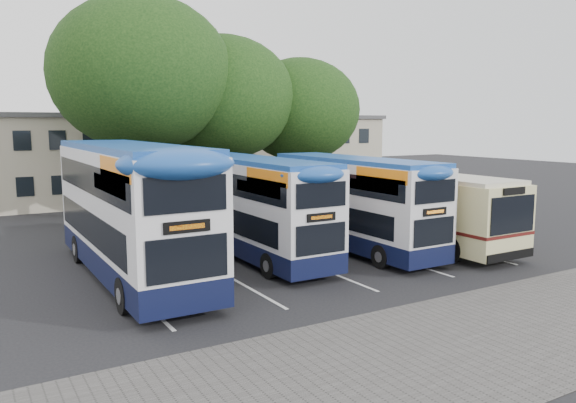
# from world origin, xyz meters

# --- Properties ---
(ground) EXTENTS (120.00, 120.00, 0.00)m
(ground) POSITION_xyz_m (0.00, 0.00, 0.00)
(ground) COLOR black
(ground) RESTS_ON ground
(paving_strip) EXTENTS (40.00, 6.00, 0.01)m
(paving_strip) POSITION_xyz_m (-2.00, -5.00, 0.01)
(paving_strip) COLOR #595654
(paving_strip) RESTS_ON ground
(bay_lines) EXTENTS (14.12, 11.00, 0.01)m
(bay_lines) POSITION_xyz_m (-3.75, 5.00, 0.01)
(bay_lines) COLOR silver
(bay_lines) RESTS_ON ground
(depot_building) EXTENTS (32.40, 8.40, 6.20)m
(depot_building) POSITION_xyz_m (0.00, 26.99, 3.15)
(depot_building) COLOR #B3AE90
(depot_building) RESTS_ON ground
(lamp_post) EXTENTS (0.25, 1.05, 9.06)m
(lamp_post) POSITION_xyz_m (6.00, 19.97, 5.08)
(lamp_post) COLOR gray
(lamp_post) RESTS_ON ground
(tree_left) EXTENTS (9.97, 9.97, 12.47)m
(tree_left) POSITION_xyz_m (-6.42, 16.67, 8.22)
(tree_left) COLOR black
(tree_left) RESTS_ON ground
(tree_mid) EXTENTS (8.81, 8.81, 10.80)m
(tree_mid) POSITION_xyz_m (-1.33, 17.30, 7.05)
(tree_mid) COLOR black
(tree_mid) RESTS_ON ground
(tree_right) EXTENTS (7.91, 7.91, 9.76)m
(tree_right) POSITION_xyz_m (4.11, 17.22, 6.39)
(tree_right) COLOR black
(tree_right) RESTS_ON ground
(bus_dd_left) EXTENTS (2.80, 11.53, 4.81)m
(bus_dd_left) POSITION_xyz_m (-10.28, 5.42, 2.65)
(bus_dd_left) COLOR black
(bus_dd_left) RESTS_ON ground
(bus_dd_mid) EXTENTS (2.40, 9.91, 4.13)m
(bus_dd_mid) POSITION_xyz_m (-5.01, 6.04, 2.27)
(bus_dd_mid) COLOR black
(bus_dd_mid) RESTS_ON ground
(bus_dd_right) EXTENTS (2.36, 9.74, 4.05)m
(bus_dd_right) POSITION_xyz_m (-0.66, 5.05, 2.23)
(bus_dd_right) COLOR black
(bus_dd_right) RESTS_ON ground
(bus_single) EXTENTS (2.82, 11.06, 3.30)m
(bus_single) POSITION_xyz_m (2.57, 4.93, 1.87)
(bus_single) COLOR beige
(bus_single) RESTS_ON ground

